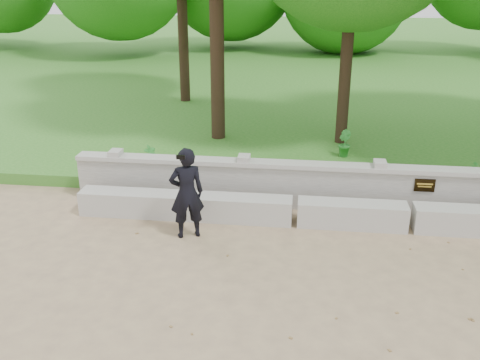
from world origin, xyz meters
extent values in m
plane|color=tan|center=(0.00, 0.00, 0.00)|extent=(80.00, 80.00, 0.00)
cube|color=#286F1D|center=(0.00, 14.00, 0.12)|extent=(40.00, 22.00, 0.25)
cube|color=beige|center=(-5.00, 1.90, 0.23)|extent=(1.90, 0.45, 0.45)
cube|color=beige|center=(-3.00, 1.90, 0.23)|extent=(1.90, 0.45, 0.45)
cube|color=beige|center=(-1.00, 1.90, 0.23)|extent=(1.90, 0.45, 0.45)
cube|color=beige|center=(1.00, 1.90, 0.23)|extent=(1.90, 0.45, 0.45)
cube|color=#B9B6AF|center=(0.00, 2.60, 0.41)|extent=(12.50, 0.25, 0.82)
cube|color=beige|center=(0.00, 2.60, 0.86)|extent=(12.50, 0.35, 0.08)
cube|color=black|center=(0.30, 2.46, 0.62)|extent=(0.36, 0.02, 0.24)
imported|color=black|center=(-3.78, 1.17, 0.79)|extent=(0.67, 0.57, 1.58)
cube|color=black|center=(-3.78, 0.85, 1.52)|extent=(0.14, 0.07, 0.07)
cylinder|color=#382619|center=(-5.85, 10.19, 2.62)|extent=(0.32, 0.32, 4.74)
cylinder|color=#382619|center=(-4.09, 6.17, 2.83)|extent=(0.35, 0.35, 5.17)
cylinder|color=#382619|center=(-1.00, 6.16, 2.37)|extent=(0.29, 0.29, 4.23)
imported|color=#2B7F2D|center=(-5.08, 3.48, 0.55)|extent=(0.33, 0.37, 0.59)
imported|color=#2B7F2D|center=(-0.99, 5.07, 0.55)|extent=(0.35, 0.39, 0.61)
camera|label=1|loc=(-1.88, -6.81, 4.21)|focal=40.00mm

